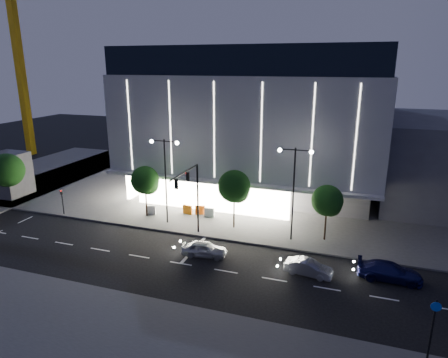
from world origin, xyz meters
The scene contains 21 objects.
ground centered at (0.00, 0.00, 0.00)m, with size 160.00×160.00×0.00m, color black.
sidewalk_museum centered at (5.00, 24.00, 0.07)m, with size 70.00×40.00×0.15m, color #474747.
sidewalk_near centered at (5.00, -12.00, 0.07)m, with size 70.00×10.00×0.15m, color #474747.
sidewalk_west centered at (-30.00, 10.00, 0.07)m, with size 16.00×50.00×0.15m, color #474747.
museum centered at (2.98, 22.31, 9.27)m, with size 30.00×25.80×18.00m.
traffic_mast centered at (1.00, 3.34, 5.03)m, with size 0.33×5.89×7.07m.
street_lamp_west centered at (-3.00, 6.00, 5.96)m, with size 3.16×0.36×9.00m.
street_lamp_east centered at (10.00, 6.00, 5.96)m, with size 3.16×0.36×9.00m.
ped_signal_far centered at (-15.00, 4.50, 1.89)m, with size 0.22×0.24×3.00m.
cycle_sign_pole centered at (20.00, -7.51, 2.29)m, with size 0.56×0.13×4.00m.
tower_crane centered at (-40.92, 28.00, 20.51)m, with size 32.00×2.00×28.50m.
tree_left centered at (-5.97, 7.02, 4.03)m, with size 3.02×3.02×5.72m.
tree_mid centered at (4.03, 7.02, 4.33)m, with size 3.25×3.25×6.15m.
tree_right centered at (13.03, 7.02, 3.88)m, with size 2.91×2.91×5.51m.
car_lead centered at (3.36, 0.42, 0.67)m, with size 1.59×3.94×1.34m, color #B6B9BE.
car_second centered at (12.39, 0.10, 0.62)m, with size 1.32×3.78×1.24m, color #A8AAAF.
car_third centered at (18.44, 1.38, 0.70)m, with size 1.96×4.82×1.40m, color #151750.
barrier_a centered at (-2.00, 8.94, 0.65)m, with size 1.10×0.25×1.00m, color orange.
barrier_b centered at (-5.78, 7.47, 0.65)m, with size 1.10×0.25×1.00m, color white.
barrier_c centered at (-0.62, 9.24, 0.65)m, with size 1.10×0.25×1.00m, color #EB5D0D.
barrier_d centered at (0.60, 8.91, 0.65)m, with size 1.10×0.25×1.00m, color white.
Camera 1 is at (15.24, -28.94, 16.20)m, focal length 32.00 mm.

